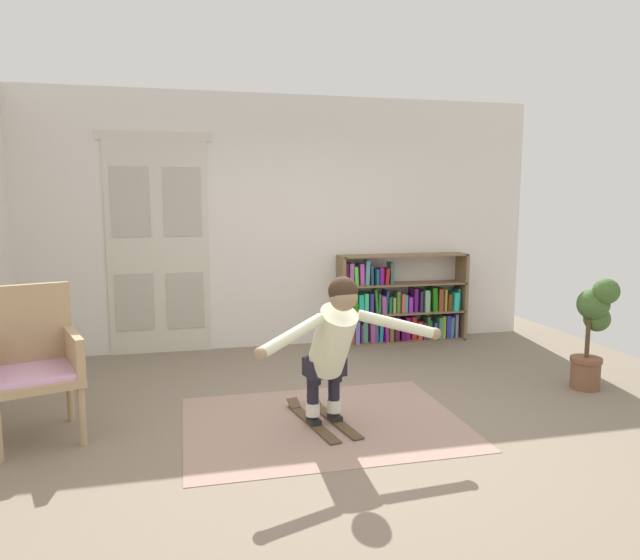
{
  "coord_description": "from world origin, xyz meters",
  "views": [
    {
      "loc": [
        -1.21,
        -4.1,
        1.72
      ],
      "look_at": [
        -0.09,
        0.57,
        1.05
      ],
      "focal_mm": 32.52,
      "sensor_mm": 36.0,
      "label": 1
    }
  ],
  "objects_px": {
    "wicker_chair": "(32,359)",
    "bookshelf": "(399,306)",
    "skis_pair": "(322,419)",
    "potted_plant": "(594,326)",
    "person_skier": "(334,340)"
  },
  "relations": [
    {
      "from": "wicker_chair",
      "to": "person_skier",
      "type": "bearing_deg",
      "value": -11.02
    },
    {
      "from": "wicker_chair",
      "to": "potted_plant",
      "type": "bearing_deg",
      "value": 0.11
    },
    {
      "from": "wicker_chair",
      "to": "person_skier",
      "type": "distance_m",
      "value": 2.18
    },
    {
      "from": "skis_pair",
      "to": "wicker_chair",
      "type": "bearing_deg",
      "value": 174.27
    },
    {
      "from": "skis_pair",
      "to": "person_skier",
      "type": "distance_m",
      "value": 0.71
    },
    {
      "from": "bookshelf",
      "to": "wicker_chair",
      "type": "relative_size",
      "value": 1.45
    },
    {
      "from": "potted_plant",
      "to": "person_skier",
      "type": "height_order",
      "value": "person_skier"
    },
    {
      "from": "wicker_chair",
      "to": "person_skier",
      "type": "relative_size",
      "value": 0.78
    },
    {
      "from": "wicker_chair",
      "to": "bookshelf",
      "type": "bearing_deg",
      "value": 29.96
    },
    {
      "from": "bookshelf",
      "to": "skis_pair",
      "type": "bearing_deg",
      "value": -123.49
    },
    {
      "from": "person_skier",
      "to": "bookshelf",
      "type": "bearing_deg",
      "value": 59.42
    },
    {
      "from": "wicker_chair",
      "to": "person_skier",
      "type": "height_order",
      "value": "person_skier"
    },
    {
      "from": "bookshelf",
      "to": "skis_pair",
      "type": "height_order",
      "value": "bookshelf"
    },
    {
      "from": "skis_pair",
      "to": "person_skier",
      "type": "bearing_deg",
      "value": -78.95
    },
    {
      "from": "bookshelf",
      "to": "potted_plant",
      "type": "relative_size",
      "value": 1.55
    }
  ]
}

